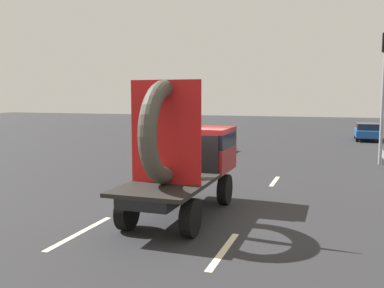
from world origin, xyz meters
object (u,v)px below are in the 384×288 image
at_px(distant_sedan, 201,139).
at_px(oncoming_car, 367,131).
at_px(flatbed_truck, 187,154).
at_px(traffic_light, 384,81).

relative_size(distant_sedan, oncoming_car, 1.09).
relative_size(flatbed_truck, distant_sedan, 1.20).
distance_m(traffic_light, oncoming_car, 12.62).
bearing_deg(traffic_light, oncoming_car, 89.29).
bearing_deg(flatbed_truck, traffic_light, 61.07).
bearing_deg(flatbed_truck, distant_sedan, 105.85).
distance_m(flatbed_truck, oncoming_car, 24.25).
xyz_separation_m(traffic_light, oncoming_car, (0.15, 12.14, -3.43)).
relative_size(flatbed_truck, traffic_light, 0.82).
xyz_separation_m(flatbed_truck, oncoming_car, (6.36, 23.38, -1.01)).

